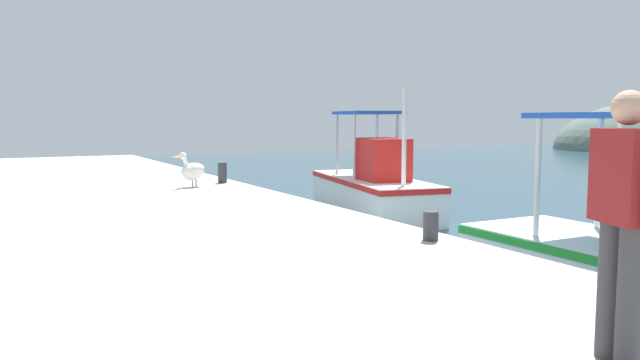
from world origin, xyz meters
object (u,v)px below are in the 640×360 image
at_px(fishing_boat_nearest, 373,187).
at_px(fishing_boat_second, 639,255).
at_px(fisherman_standing, 624,214).
at_px(pelican, 193,170).
at_px(mooring_bollard_second, 431,226).
at_px(mooring_bollard_nearest, 222,173).

height_order(fishing_boat_nearest, fishing_boat_second, fishing_boat_nearest).
relative_size(fishing_boat_second, fisherman_standing, 2.64).
relative_size(pelican, mooring_bollard_second, 2.48).
relative_size(mooring_bollard_nearest, mooring_bollard_second, 1.32).
height_order(pelican, mooring_bollard_nearest, pelican).
distance_m(pelican, mooring_bollard_second, 7.61).
xyz_separation_m(fisherman_standing, mooring_bollard_second, (-3.75, 1.48, -0.79)).
distance_m(fishing_boat_nearest, fishing_boat_second, 7.88).
xyz_separation_m(fishing_boat_second, pelican, (-8.94, -3.19, 0.57)).
xyz_separation_m(fishing_boat_nearest, fishing_boat_second, (7.80, -1.07, -0.04)).
bearing_deg(pelican, fisherman_standing, -2.90).
xyz_separation_m(fishing_boat_nearest, fisherman_standing, (10.16, -4.84, 1.11)).
distance_m(fishing_boat_second, mooring_bollard_nearest, 9.74).
height_order(fishing_boat_second, pelican, fishing_boat_second).
height_order(fishing_boat_nearest, pelican, fishing_boat_nearest).
bearing_deg(mooring_bollard_nearest, fishing_boat_nearest, 63.69).
relative_size(fishing_boat_nearest, fisherman_standing, 2.99).
height_order(fishing_boat_second, mooring_bollard_second, fishing_boat_second).
distance_m(fishing_boat_second, fisherman_standing, 4.59).
distance_m(pelican, mooring_bollard_nearest, 1.06).
xyz_separation_m(fishing_boat_nearest, pelican, (-1.14, -4.27, 0.53)).
bearing_deg(fisherman_standing, pelican, 177.10).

